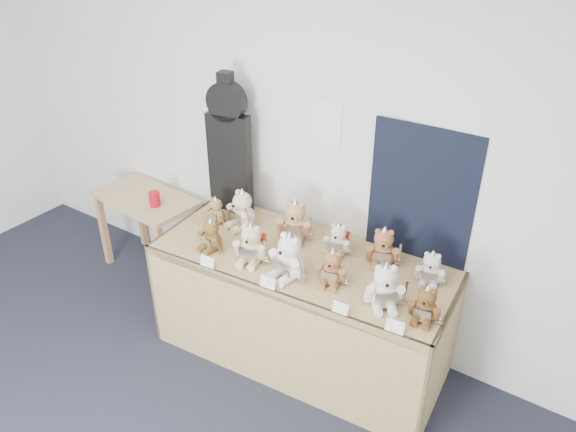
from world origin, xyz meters
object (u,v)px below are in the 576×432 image
Objects in this scene: teddy_front_far_left at (211,236)px; teddy_front_end at (425,305)px; red_cup at (155,199)px; teddy_back_left at (242,211)px; teddy_front_centre at (289,257)px; teddy_back_right at (383,249)px; teddy_front_far_right at (385,287)px; teddy_back_centre_right at (338,240)px; teddy_front_right at (332,268)px; teddy_back_end at (431,270)px; display_table at (297,285)px; side_table at (147,210)px; guitar_case at (229,146)px; teddy_front_left at (251,245)px; teddy_back_centre_left at (295,222)px; teddy_back_far_left at (216,212)px.

teddy_front_far_left is 0.98× the size of teddy_front_end.
red_cup is 2.28m from teddy_front_end.
teddy_front_end is 1.42m from teddy_back_left.
teddy_back_right is (0.41, 0.42, -0.02)m from teddy_front_centre.
red_cup is 0.38× the size of teddy_front_far_right.
red_cup is 0.48× the size of teddy_back_centre_right.
teddy_front_right is 0.58m from teddy_back_end.
teddy_front_right reaches higher than teddy_back_end.
display_table reaches higher than side_table.
teddy_front_end is at bearing -8.82° from display_table.
teddy_back_right is (1.21, -0.04, -0.38)m from guitar_case.
teddy_front_centre is 0.59m from teddy_back_right.
teddy_front_right reaches higher than display_table.
display_table is at bearing 155.77° from teddy_front_right.
red_cup is at bearing 151.45° from teddy_front_left.
teddy_front_left is 0.55m from teddy_back_centre_right.
teddy_back_centre_left is at bearing 127.83° from teddy_front_centre.
teddy_back_centre_left is (-0.17, 0.23, 0.30)m from display_table.
teddy_back_left is at bearing 1.98° from side_table.
teddy_front_left reaches higher than teddy_front_right.
teddy_front_centre reaches higher than teddy_back_centre_left.
display_table is 0.63m from teddy_front_far_left.
teddy_back_end is at bearing 14.81° from display_table.
teddy_front_centre is 0.40m from teddy_back_centre_right.
teddy_front_far_left is 0.75× the size of teddy_back_centre_left.
display_table is at bearing -169.23° from teddy_back_right.
teddy_front_centre reaches higher than display_table.
teddy_front_left is at bearing -156.17° from display_table.
teddy_back_end reaches higher than side_table.
display_table is 0.84m from teddy_back_end.
teddy_front_end is at bearing 14.51° from teddy_front_centre.
teddy_front_far_right reaches higher than teddy_back_far_left.
guitar_case is 3.32× the size of teddy_front_far_right.
teddy_back_right reaches higher than red_cup.
teddy_back_far_left is at bearing 158.19° from teddy_front_right.
teddy_front_far_left is at bearing 174.88° from teddy_front_right.
teddy_back_left is at bearing 170.76° from teddy_back_centre_left.
side_table is 1.69m from teddy_front_centre.
teddy_front_far_left is 0.55m from teddy_back_centre_left.
teddy_front_right is (0.25, 0.08, -0.03)m from teddy_front_centre.
guitar_case reaches higher than side_table.
teddy_back_centre_left is (-0.44, 0.28, 0.03)m from teddy_front_right.
teddy_back_left reaches higher than teddy_front_right.
teddy_front_centre reaches higher than teddy_front_far_left.
teddy_front_centre is at bearing -6.97° from side_table.
teddy_back_right is (0.29, 0.05, 0.02)m from teddy_back_centre_right.
teddy_front_left is at bearing -171.58° from teddy_back_end.
teddy_back_left is 0.71m from teddy_back_centre_right.
teddy_front_far_left is at bearing -166.99° from teddy_front_centre.
teddy_front_far_right is at bearing -25.67° from guitar_case.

